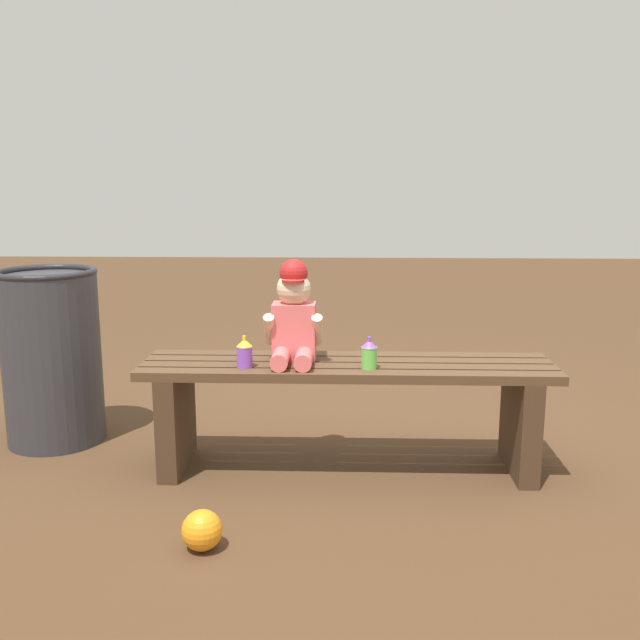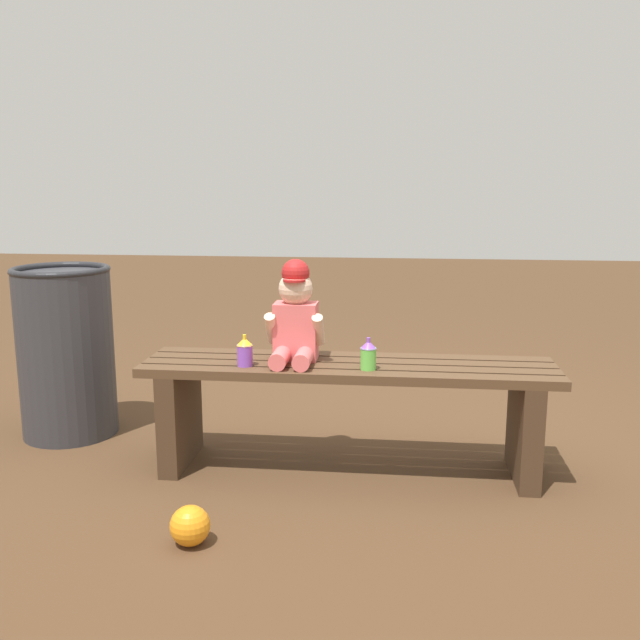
% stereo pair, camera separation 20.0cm
% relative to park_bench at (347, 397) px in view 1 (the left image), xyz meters
% --- Properties ---
extents(ground_plane, '(16.00, 16.00, 0.00)m').
position_rel_park_bench_xyz_m(ground_plane, '(0.00, -0.00, -0.30)').
color(ground_plane, '#4C331E').
extents(park_bench, '(1.63, 0.37, 0.45)m').
position_rel_park_bench_xyz_m(park_bench, '(0.00, 0.00, 0.00)').
color(park_bench, '#513823').
rests_on(park_bench, ground_plane).
extents(child_figure, '(0.23, 0.27, 0.40)m').
position_rel_park_bench_xyz_m(child_figure, '(-0.21, 0.02, 0.32)').
color(child_figure, '#E56666').
rests_on(child_figure, park_bench).
extents(sippy_cup_left, '(0.06, 0.06, 0.12)m').
position_rel_park_bench_xyz_m(sippy_cup_left, '(-0.39, -0.09, 0.20)').
color(sippy_cup_left, '#8C4CCC').
rests_on(sippy_cup_left, park_bench).
extents(sippy_cup_right, '(0.06, 0.06, 0.12)m').
position_rel_park_bench_xyz_m(sippy_cup_right, '(0.08, -0.09, 0.20)').
color(sippy_cup_right, '#66CC4C').
rests_on(sippy_cup_right, park_bench).
extents(toy_ball, '(0.13, 0.13, 0.13)m').
position_rel_park_bench_xyz_m(toy_ball, '(-0.46, -0.66, -0.24)').
color(toy_ball, orange).
rests_on(toy_ball, ground_plane).
extents(trash_bin, '(0.43, 0.43, 0.78)m').
position_rel_park_bench_xyz_m(trash_bin, '(-1.31, 0.28, 0.09)').
color(trash_bin, '#333338').
rests_on(trash_bin, ground_plane).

